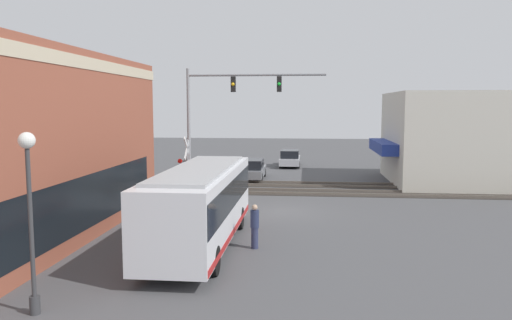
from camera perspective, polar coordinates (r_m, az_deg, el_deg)
The scene contains 12 objects.
ground_plane at distance 26.59m, azimuth 2.82°, elevation -5.93°, with size 120.00×120.00×0.00m, color #4C4C4F.
shop_building at distance 38.90m, azimuth 21.55°, elevation 2.36°, with size 9.90×10.00×6.56m.
city_bus at distance 19.93m, azimuth -6.31°, elevation -4.92°, with size 10.32×2.59×3.18m.
traffic_signal_gantry at distance 29.88m, azimuth -3.57°, elevation 6.36°, with size 0.42×8.27×7.80m.
crossing_signal at distance 30.12m, azimuth -7.85°, elevation -0.12°, with size 1.41×1.18×3.81m.
streetlamp at distance 14.46m, azimuth -24.42°, elevation -4.92°, with size 0.44×0.44×4.91m.
rail_track_near at distance 32.47m, azimuth 3.39°, elevation -3.66°, with size 2.60×60.00×0.15m.
rail_track_far at distance 35.63m, azimuth 3.61°, elevation -2.78°, with size 2.60×60.00×0.15m.
parked_car_grey at distance 38.17m, azimuth -0.44°, elevation -1.13°, with size 4.71×1.82×1.54m.
parked_car_silver at distance 46.25m, azimuth 3.90°, elevation 0.14°, with size 4.77×1.82×1.55m.
pedestrian_at_crossing at distance 29.54m, azimuth -5.69°, elevation -3.11°, with size 0.34×0.34×1.62m.
pedestrian_near_bus at distance 19.70m, azimuth -0.15°, elevation -7.56°, with size 0.34×0.34×1.75m.
Camera 1 is at (-25.97, -1.36, 5.58)m, focal length 35.00 mm.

